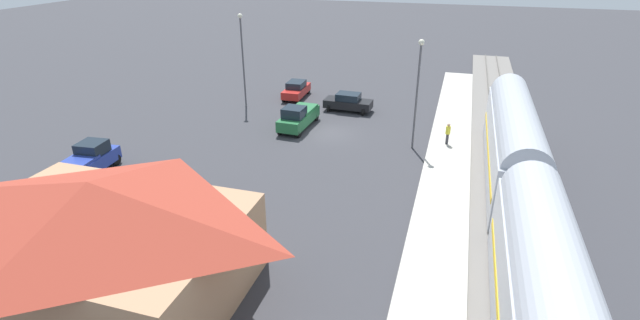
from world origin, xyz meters
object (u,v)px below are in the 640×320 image
Objects in this scene: light_pole_near_platform at (418,83)px; station_building at (100,238)px; sedan_black at (348,102)px; sedan_red at (296,89)px; light_pole_lot_center at (242,51)px; pickup_blue at (86,162)px; pedestrian_on_platform at (448,132)px; pickup_green at (298,117)px.

station_building is at bearing 61.76° from light_pole_near_platform.
sedan_black is (-4.24, -28.13, -2.07)m from station_building.
light_pole_near_platform is at bearing 143.08° from sedan_red.
sedan_black is 0.52× the size of light_pole_lot_center.
light_pole_near_platform is at bearing 161.25° from light_pole_lot_center.
light_pole_near_platform is (-20.80, -11.40, 4.21)m from pickup_blue.
station_building reaches higher than sedan_red.
station_building is 23.78m from light_pole_near_platform.
light_pole_near_platform reaches higher than pedestrian_on_platform.
station_building is 2.80× the size of sedan_red.
light_pole_lot_center is (16.94, -5.75, 0.23)m from light_pole_near_platform.
pickup_green is at bearing -93.03° from station_building.
pedestrian_on_platform is at bearing 176.67° from pickup_green.
station_building is 1.44× the size of light_pole_lot_center.
pickup_green is 0.62× the size of light_pole_lot_center.
sedan_black is at bearing 157.25° from sedan_red.
pickup_blue is at bearing 27.72° from pedestrian_on_platform.
pedestrian_on_platform is 26.39m from pickup_blue.
pedestrian_on_platform is 0.20× the size of light_pole_near_platform.
pedestrian_on_platform is 20.52m from light_pole_lot_center.
sedan_black is at bearing -171.29° from light_pole_lot_center.
pickup_green reaches higher than pedestrian_on_platform.
sedan_black is (9.52, -6.41, -0.40)m from pedestrian_on_platform.
sedan_red is at bearing -132.80° from light_pole_lot_center.
sedan_red is at bearing -29.83° from pedestrian_on_platform.
light_pole_lot_center reaches higher than light_pole_near_platform.
sedan_red is 0.52× the size of light_pole_lot_center.
sedan_black is 1.00× the size of sedan_red.
pedestrian_on_platform reaches higher than sedan_black.
pickup_blue reaches higher than sedan_black.
pickup_blue is at bearing -44.53° from station_building.
light_pole_lot_center is at bearing -102.70° from pickup_blue.
light_pole_lot_center is at bearing 47.20° from sedan_red.
station_building is 1.52× the size of light_pole_near_platform.
light_pole_lot_center is (-3.87, -17.16, 4.43)m from pickup_blue.
station_building reaches higher than pedestrian_on_platform.
pickup_blue reaches higher than pedestrian_on_platform.
station_building is 2.30× the size of pickup_blue.
light_pole_lot_center is (5.74, -26.60, 2.51)m from station_building.
pedestrian_on_platform is at bearing -152.28° from pickup_blue.
light_pole_lot_center is at bearing -14.06° from pedestrian_on_platform.
pickup_green reaches higher than sedan_black.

